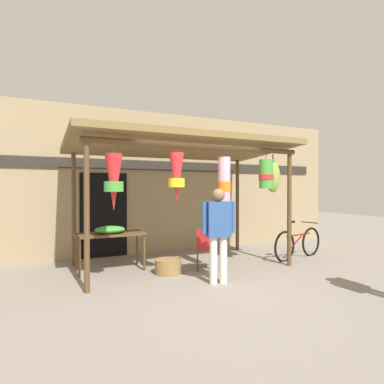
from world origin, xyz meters
The scene contains 9 objects.
ground_plane centered at (0.00, 0.00, 0.00)m, with size 30.00×30.00×0.00m, color gray.
shop_facade centered at (-0.01, 2.74, 1.78)m, with size 11.36×0.29×3.57m.
market_stall_canopy centered at (0.04, 0.86, 2.33)m, with size 4.62×2.47×2.67m.
display_table centered at (-1.42, 1.25, 0.66)m, with size 1.33×0.63×0.75m.
flower_heap_on_table centered at (-1.42, 1.19, 0.82)m, with size 0.59×0.41×0.15m.
folding_chair centered at (0.31, 0.43, 0.50)m, with size 0.53×0.53×0.84m.
wicker_basket_by_table centered at (-0.47, 0.56, 0.14)m, with size 0.51×0.51×0.27m, color olive.
parked_bicycle centered at (2.78, 0.50, 0.35)m, with size 1.72×0.51×0.92m.
vendor_in_orange centered at (0.08, -0.42, 0.96)m, with size 0.58×0.30×1.63m.
Camera 1 is at (-2.73, -5.21, 1.64)m, focal length 30.27 mm.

